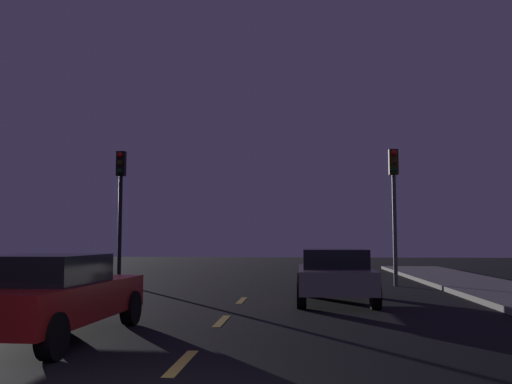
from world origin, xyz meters
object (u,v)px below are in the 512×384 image
(traffic_signal_left, at_px, (120,190))
(car_adjacent_lane, at_px, (47,295))
(car_stopped_ahead, at_px, (334,274))
(traffic_signal_right, at_px, (394,189))

(traffic_signal_left, distance_m, car_adjacent_lane, 11.63)
(car_stopped_ahead, bearing_deg, traffic_signal_left, 144.89)
(traffic_signal_right, distance_m, car_adjacent_lane, 13.56)
(traffic_signal_left, bearing_deg, car_stopped_ahead, -35.11)
(traffic_signal_left, xyz_separation_m, car_stopped_ahead, (7.39, -5.19, -2.68))
(car_stopped_ahead, bearing_deg, car_adjacent_lane, -130.29)
(traffic_signal_left, distance_m, traffic_signal_right, 9.81)
(car_stopped_ahead, relative_size, car_adjacent_lane, 0.98)
(traffic_signal_right, bearing_deg, traffic_signal_left, 180.00)
(traffic_signal_left, height_order, car_adjacent_lane, traffic_signal_left)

